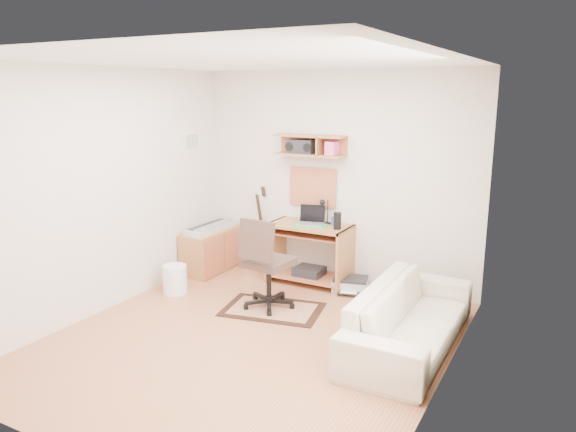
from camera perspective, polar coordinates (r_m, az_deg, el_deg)
The scene contains 22 objects.
floor at distance 5.41m, azimuth -4.01°, elevation -12.84°, with size 3.60×4.00×0.01m, color #B06F49.
ceiling at distance 4.88m, azimuth -4.51°, elevation 15.97°, with size 3.60×4.00×0.01m, color white.
back_wall at distance 6.73m, azimuth 5.02°, elevation 3.95°, with size 3.60×0.01×2.60m, color beige.
left_wall at distance 6.13m, azimuth -18.62°, elevation 2.45°, with size 0.01×4.00×2.60m, color beige.
right_wall at distance 4.31m, azimuth 16.44°, elevation -1.62°, with size 0.01×4.00×2.60m, color beige.
wall_shelf at distance 6.68m, azimuth 2.26°, elevation 7.39°, with size 0.90×0.25×0.26m, color #AA6E3C.
cork_board at distance 6.85m, azimuth 2.61°, elevation 3.05°, with size 0.64×0.03×0.49m, color tan.
wall_photo at distance 7.16m, azimuth -9.95°, elevation 7.74°, with size 0.02×0.20×0.15m, color #4C8CBF.
desk at distance 6.77m, azimuth 2.24°, elevation -3.98°, with size 1.00×0.55×0.75m, color #AA6E3C, non-canonical shape.
laptop at distance 6.62m, azimuth 2.39°, elevation 0.04°, with size 0.31×0.31×0.24m, color silver, non-canonical shape.
speaker at distance 6.45m, azimuth 5.18°, elevation -0.50°, with size 0.09×0.09×0.20m, color black.
desk_lamp at distance 6.69m, azimuth 4.18°, elevation 0.45°, with size 0.10×0.10×0.30m, color black, non-canonical shape.
pencil_cup at distance 6.64m, azimuth 4.82°, elevation -0.54°, with size 0.07×0.07×0.11m, color #304092.
boombox at distance 6.73m, azimuth 1.36°, elevation 7.27°, with size 0.34×0.15×0.17m, color black.
rug at distance 6.07m, azimuth -1.63°, elevation -9.70°, with size 1.05×0.70×0.01m, color tan.
task_chair at distance 5.97m, azimuth -2.03°, elevation -4.84°, with size 0.53×0.53×1.04m, color #382821, non-canonical shape.
cabinet at distance 7.34m, azimuth -7.99°, elevation -3.56°, with size 0.40×0.90×0.55m, color #AA6E3C.
music_keyboard at distance 7.26m, azimuth -8.07°, elevation -1.21°, with size 0.26×0.82×0.07m, color #B2B5BA.
guitar at distance 7.21m, azimuth -3.02°, elevation -1.39°, with size 0.30×0.19×1.13m, color #AD7A35, non-canonical shape.
waste_basket at distance 6.63m, azimuth -11.74°, elevation -6.49°, with size 0.28×0.28×0.34m, color white.
printer at distance 6.63m, azimuth 6.56°, elevation -7.06°, with size 0.41×0.32×0.16m, color #A5A8AA.
sofa at distance 5.25m, azimuth 12.68°, elevation -9.27°, with size 1.98×0.58×0.77m, color beige.
Camera 1 is at (2.64, -4.09, 2.34)m, focal length 34.02 mm.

